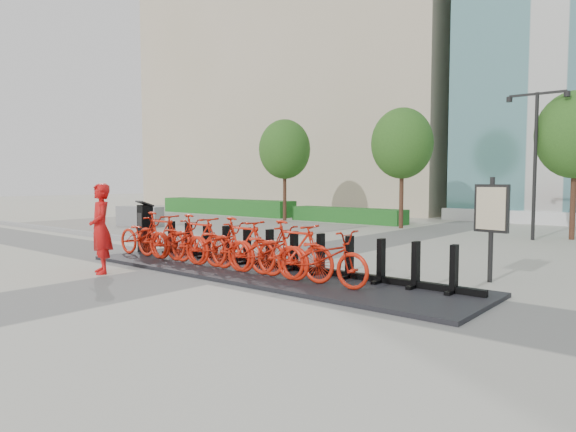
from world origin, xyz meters
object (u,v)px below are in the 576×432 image
Objects in this scene: bike_0 at (144,236)px; kiosk at (145,227)px; map_sign at (491,213)px; jersey_barrier at (140,216)px; worker_red at (101,229)px.

kiosk is at bearing 52.23° from bike_0.
bike_0 is 0.79m from kiosk.
map_sign is at bearing 23.55° from kiosk.
kiosk reaches higher than jersey_barrier.
worker_red is at bearing -139.50° from map_sign.
worker_red is at bearing -44.70° from kiosk.
kiosk is at bearing 147.42° from worker_red.
bike_0 is 9.83m from jersey_barrier.
worker_red is 8.23m from map_sign.
map_sign is at bearing -21.49° from jersey_barrier.
worker_red reaches higher than jersey_barrier.
kiosk reaches higher than bike_0.
jersey_barrier is at bearing 56.57° from bike_0.
kiosk is 9.07m from jersey_barrier.
worker_red is 0.86× the size of jersey_barrier.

